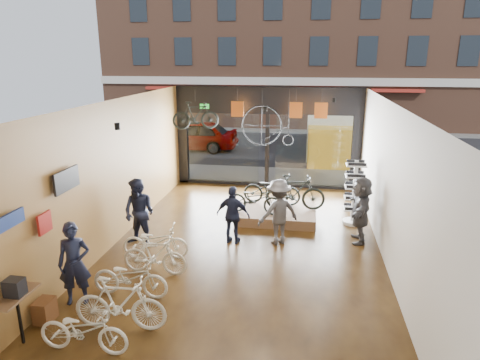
% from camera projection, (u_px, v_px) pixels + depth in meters
% --- Properties ---
extents(ground_plane, '(7.00, 12.00, 0.04)m').
position_uv_depth(ground_plane, '(244.00, 252.00, 11.10)').
color(ground_plane, black).
rests_on(ground_plane, ground).
extents(ceiling, '(7.00, 12.00, 0.04)m').
position_uv_depth(ceiling, '(244.00, 103.00, 10.03)').
color(ceiling, black).
rests_on(ceiling, ground).
extents(wall_left, '(0.04, 12.00, 3.80)m').
position_uv_depth(wall_left, '(110.00, 175.00, 11.10)').
color(wall_left, '#9F6D38').
rests_on(wall_left, ground).
extents(wall_right, '(0.04, 12.00, 3.80)m').
position_uv_depth(wall_right, '(392.00, 188.00, 10.03)').
color(wall_right, beige).
rests_on(wall_right, ground).
extents(wall_back, '(7.00, 0.04, 3.80)m').
position_uv_depth(wall_back, '(165.00, 327.00, 4.85)').
color(wall_back, beige).
rests_on(wall_back, ground).
extents(storefront, '(7.00, 0.26, 3.80)m').
position_uv_depth(storefront, '(267.00, 137.00, 16.26)').
color(storefront, black).
rests_on(storefront, ground).
extents(exit_sign, '(0.35, 0.06, 0.18)m').
position_uv_depth(exit_sign, '(205.00, 106.00, 16.19)').
color(exit_sign, '#198C26').
rests_on(exit_sign, storefront).
extents(street_road, '(30.00, 18.00, 0.02)m').
position_uv_depth(street_road, '(282.00, 142.00, 25.32)').
color(street_road, black).
rests_on(street_road, ground).
extents(sidewalk_near, '(30.00, 2.40, 0.12)m').
position_uv_depth(sidewalk_near, '(269.00, 176.00, 17.90)').
color(sidewalk_near, slate).
rests_on(sidewalk_near, ground).
extents(sidewalk_far, '(30.00, 2.00, 0.12)m').
position_uv_depth(sidewalk_far, '(285.00, 130.00, 29.10)').
color(sidewalk_far, slate).
rests_on(sidewalk_far, ground).
extents(opposite_building, '(26.00, 5.00, 14.00)m').
position_uv_depth(opposite_building, '(290.00, 25.00, 29.54)').
color(opposite_building, brown).
rests_on(opposite_building, ground).
extents(street_car, '(4.70, 1.89, 1.60)m').
position_uv_depth(street_car, '(194.00, 135.00, 22.94)').
color(street_car, gray).
rests_on(street_car, street_road).
extents(box_truck, '(2.28, 6.83, 2.69)m').
position_uv_depth(box_truck, '(331.00, 132.00, 20.75)').
color(box_truck, silver).
rests_on(box_truck, street_road).
extents(floor_bike_0, '(1.59, 0.56, 0.84)m').
position_uv_depth(floor_bike_0, '(83.00, 330.00, 7.21)').
color(floor_bike_0, beige).
rests_on(floor_bike_0, ground_plane).
extents(floor_bike_1, '(1.76, 0.58, 1.04)m').
position_uv_depth(floor_bike_1, '(120.00, 304.00, 7.79)').
color(floor_bike_1, beige).
rests_on(floor_bike_1, ground_plane).
extents(floor_bike_2, '(1.66, 0.62, 0.86)m').
position_uv_depth(floor_bike_2, '(130.00, 277.00, 8.91)').
color(floor_bike_2, beige).
rests_on(floor_bike_2, ground_plane).
extents(floor_bike_3, '(1.54, 0.48, 0.92)m').
position_uv_depth(floor_bike_3, '(155.00, 255.00, 9.83)').
color(floor_bike_3, beige).
rests_on(floor_bike_3, ground_plane).
extents(floor_bike_4, '(1.69, 0.73, 0.86)m').
position_uv_depth(floor_bike_4, '(155.00, 242.00, 10.62)').
color(floor_bike_4, beige).
rests_on(floor_bike_4, ground_plane).
extents(display_platform, '(2.40, 1.80, 0.30)m').
position_uv_depth(display_platform, '(277.00, 214.00, 13.29)').
color(display_platform, brown).
rests_on(display_platform, ground_plane).
extents(display_bike_left, '(1.76, 0.82, 0.89)m').
position_uv_depth(display_bike_left, '(255.00, 199.00, 12.82)').
color(display_bike_left, black).
rests_on(display_bike_left, display_platform).
extents(display_bike_mid, '(1.86, 0.63, 1.10)m').
position_uv_depth(display_bike_mid, '(295.00, 192.00, 13.11)').
color(display_bike_mid, black).
rests_on(display_bike_mid, display_platform).
extents(display_bike_right, '(1.88, 0.80, 0.96)m').
position_uv_depth(display_bike_right, '(272.00, 189.00, 13.63)').
color(display_bike_right, black).
rests_on(display_bike_right, display_platform).
extents(customer_0, '(0.74, 0.61, 1.74)m').
position_uv_depth(customer_0, '(74.00, 264.00, 8.56)').
color(customer_0, '#161C33').
rests_on(customer_0, ground_plane).
extents(customer_1, '(1.03, 0.89, 1.83)m').
position_uv_depth(customer_1, '(139.00, 213.00, 11.21)').
color(customer_1, '#161C33').
rests_on(customer_1, ground_plane).
extents(customer_2, '(0.98, 0.52, 1.59)m').
position_uv_depth(customer_2, '(233.00, 215.00, 11.40)').
color(customer_2, '#161C33').
rests_on(customer_2, ground_plane).
extents(customer_3, '(1.33, 1.17, 1.78)m').
position_uv_depth(customer_3, '(278.00, 212.00, 11.33)').
color(customer_3, '#3F3F44').
rests_on(customer_3, ground_plane).
extents(customer_5, '(0.64, 1.72, 1.82)m').
position_uv_depth(customer_5, '(361.00, 210.00, 11.45)').
color(customer_5, '#3F3F44').
rests_on(customer_5, ground_plane).
extents(sunglasses_rack, '(0.58, 0.48, 1.96)m').
position_uv_depth(sunglasses_rack, '(354.00, 193.00, 12.67)').
color(sunglasses_rack, white).
rests_on(sunglasses_rack, ground_plane).
extents(wall_merch, '(0.40, 2.40, 2.60)m').
position_uv_depth(wall_merch, '(36.00, 256.00, 7.92)').
color(wall_merch, navy).
rests_on(wall_merch, wall_left).
extents(penny_farthing, '(1.77, 0.06, 1.42)m').
position_uv_depth(penny_farthing, '(270.00, 127.00, 14.88)').
color(penny_farthing, black).
rests_on(penny_farthing, ceiling).
extents(hung_bike, '(1.64, 0.93, 0.95)m').
position_uv_depth(hung_bike, '(196.00, 115.00, 14.61)').
color(hung_bike, black).
rests_on(hung_bike, ceiling).
extents(jersey_left, '(0.45, 0.03, 0.55)m').
position_uv_depth(jersey_left, '(237.00, 109.00, 15.33)').
color(jersey_left, '#CC5919').
rests_on(jersey_left, ceiling).
extents(jersey_mid, '(0.45, 0.03, 0.55)m').
position_uv_depth(jersey_mid, '(296.00, 110.00, 15.02)').
color(jersey_mid, '#CC5919').
rests_on(jersey_mid, ceiling).
extents(jersey_right, '(0.45, 0.03, 0.55)m').
position_uv_depth(jersey_right, '(321.00, 111.00, 14.88)').
color(jersey_right, '#CC5919').
rests_on(jersey_right, ceiling).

